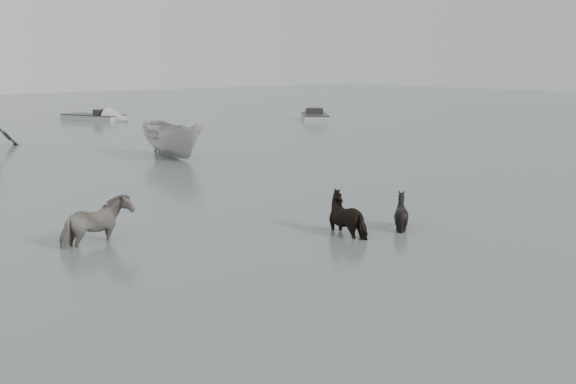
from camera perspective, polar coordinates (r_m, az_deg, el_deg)
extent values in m
plane|color=#52615A|center=(16.36, 2.24, -3.84)|extent=(140.00, 140.00, 0.00)
imported|color=black|center=(16.49, -14.97, -1.60)|extent=(1.75, 1.03, 1.39)
imported|color=black|center=(17.02, 5.07, -1.02)|extent=(1.49, 1.61, 1.32)
imported|color=black|center=(17.72, 8.95, -0.89)|extent=(1.07, 0.95, 1.17)
imported|color=#AFAFAA|center=(30.10, -9.07, 4.29)|extent=(2.04, 4.44, 1.66)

